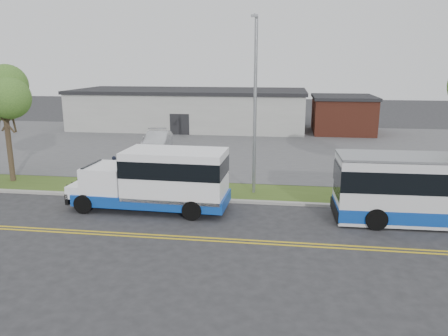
% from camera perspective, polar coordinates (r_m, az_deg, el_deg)
% --- Properties ---
extents(ground, '(140.00, 140.00, 0.00)m').
position_cam_1_polar(ground, '(22.56, -4.32, -5.13)').
color(ground, '#28282B').
rests_on(ground, ground).
extents(lane_line_north, '(70.00, 0.12, 0.01)m').
position_cam_1_polar(lane_line_north, '(19.06, -6.83, -8.79)').
color(lane_line_north, gold).
rests_on(lane_line_north, ground).
extents(lane_line_south, '(70.00, 0.12, 0.01)m').
position_cam_1_polar(lane_line_south, '(18.79, -7.06, -9.13)').
color(lane_line_south, gold).
rests_on(lane_line_south, ground).
extents(curb, '(80.00, 0.30, 0.15)m').
position_cam_1_polar(curb, '(23.56, -3.75, -4.11)').
color(curb, '#9E9B93').
rests_on(curb, ground).
extents(verge, '(80.00, 3.30, 0.10)m').
position_cam_1_polar(verge, '(25.25, -2.91, -2.94)').
color(verge, '#3A511B').
rests_on(verge, ground).
extents(parking_lot, '(80.00, 25.00, 0.10)m').
position_cam_1_polar(parking_lot, '(38.81, 1.07, 2.95)').
color(parking_lot, '#4C4C4F').
rests_on(parking_lot, ground).
extents(commercial_building, '(25.40, 10.40, 4.35)m').
position_cam_1_polar(commercial_building, '(49.28, -4.46, 7.70)').
color(commercial_building, '#9E9E99').
rests_on(commercial_building, ground).
extents(brick_wing, '(6.30, 7.30, 3.90)m').
position_cam_1_polar(brick_wing, '(47.50, 15.23, 6.77)').
color(brick_wing, brown).
rests_on(brick_wing, ground).
extents(tree_west, '(4.40, 4.40, 6.91)m').
position_cam_1_polar(tree_west, '(29.35, -26.83, 8.05)').
color(tree_west, '#3C2E20').
rests_on(tree_west, verge).
extents(streetlight_near, '(0.35, 1.53, 9.50)m').
position_cam_1_polar(streetlight_near, '(23.72, 4.07, 8.74)').
color(streetlight_near, gray).
rests_on(streetlight_near, verge).
extents(shuttle_bus, '(8.12, 2.94, 3.08)m').
position_cam_1_polar(shuttle_bus, '(21.95, -8.32, -1.30)').
color(shuttle_bus, '#0E3B9A').
rests_on(shuttle_bus, ground).
extents(pedestrian, '(0.58, 0.39, 1.58)m').
position_cam_1_polar(pedestrian, '(27.66, -14.10, -0.07)').
color(pedestrian, black).
rests_on(pedestrian, verge).
extents(parked_car_a, '(2.27, 5.17, 1.65)m').
position_cam_1_polar(parked_car_a, '(36.19, -8.65, 3.42)').
color(parked_car_a, '#A9ABB0').
rests_on(parked_car_a, parking_lot).
extents(parked_car_b, '(2.68, 4.98, 1.37)m').
position_cam_1_polar(parked_car_b, '(38.34, -9.05, 3.76)').
color(parked_car_b, silver).
rests_on(parked_car_b, parking_lot).
extents(grocery_bag_left, '(0.32, 0.32, 0.32)m').
position_cam_1_polar(grocery_bag_left, '(27.70, -14.79, -1.43)').
color(grocery_bag_left, white).
rests_on(grocery_bag_left, verge).
extents(grocery_bag_right, '(0.32, 0.32, 0.32)m').
position_cam_1_polar(grocery_bag_right, '(27.93, -13.26, -1.22)').
color(grocery_bag_right, white).
rests_on(grocery_bag_right, verge).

